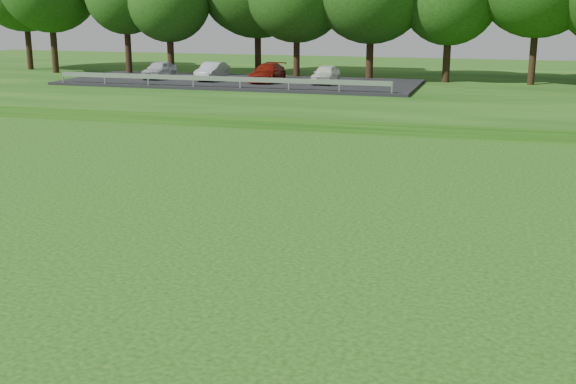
# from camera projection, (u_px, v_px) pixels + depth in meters

# --- Properties ---
(parking_lot) EXTENTS (24.00, 9.00, 1.38)m
(parking_lot) POSITION_uv_depth(u_px,v_px,m) (240.00, 78.00, 48.78)
(parking_lot) COLOR black
(parking_lot) RESTS_ON berm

